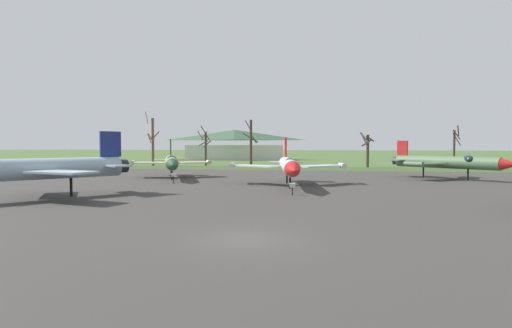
# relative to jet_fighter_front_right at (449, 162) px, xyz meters

# --- Properties ---
(ground_plane) EXTENTS (600.00, 600.00, 0.00)m
(ground_plane) POSITION_rel_jet_fighter_front_right_xyz_m (-16.76, -33.87, -2.01)
(ground_plane) COLOR #425B2D
(asphalt_apron) EXTENTS (72.08, 59.13, 0.05)m
(asphalt_apron) POSITION_rel_jet_fighter_front_right_xyz_m (-16.76, -16.13, -1.98)
(asphalt_apron) COLOR #383533
(asphalt_apron) RESTS_ON ground
(grass_verge_strip) EXTENTS (132.08, 12.00, 0.06)m
(grass_verge_strip) POSITION_rel_jet_fighter_front_right_xyz_m (-16.76, 19.44, -1.98)
(grass_verge_strip) COLOR #364A25
(grass_verge_strip) RESTS_ON ground
(jet_fighter_front_right) EXTENTS (11.99, 11.24, 4.48)m
(jet_fighter_front_right) POSITION_rel_jet_fighter_front_right_xyz_m (0.00, 0.00, 0.00)
(jet_fighter_front_right) COLOR #4C6B47
(jet_fighter_front_right) RESTS_ON ground
(jet_fighter_rear_center) EXTENTS (12.03, 14.43, 5.04)m
(jet_fighter_rear_center) POSITION_rel_jet_fighter_front_right_xyz_m (-34.66, -24.38, 0.24)
(jet_fighter_rear_center) COLOR #8EA3B2
(jet_fighter_rear_center) RESTS_ON ground
(jet_fighter_rear_left) EXTENTS (11.81, 14.74, 4.76)m
(jet_fighter_rear_left) POSITION_rel_jet_fighter_front_right_xyz_m (-17.11, -10.91, -0.00)
(jet_fighter_rear_left) COLOR silver
(jet_fighter_rear_left) RESTS_ON ground
(info_placard_rear_left) EXTENTS (0.54, 0.39, 1.00)m
(info_placard_rear_left) POSITION_rel_jet_fighter_front_right_xyz_m (-16.15, -18.16, -1.39)
(info_placard_rear_left) COLOR black
(info_placard_rear_left) RESTS_ON ground
(jet_fighter_rear_right) EXTENTS (9.66, 13.60, 4.72)m
(jet_fighter_rear_right) POSITION_rel_jet_fighter_front_right_xyz_m (-31.46, -3.78, -0.05)
(jet_fighter_rear_right) COLOR #B7B293
(jet_fighter_rear_right) RESTS_ON ground
(info_placard_rear_right) EXTENTS (0.63, 0.31, 1.09)m
(info_placard_rear_right) POSITION_rel_jet_fighter_front_right_xyz_m (-28.78, -10.23, -1.32)
(info_placard_rear_right) COLOR black
(info_placard_rear_right) RESTS_ON ground
(bare_tree_far_left) EXTENTS (2.76, 2.78, 10.20)m
(bare_tree_far_left) POSITION_rel_jet_fighter_front_right_xyz_m (-45.85, 24.26, 2.78)
(bare_tree_far_left) COLOR brown
(bare_tree_far_left) RESTS_ON ground
(bare_tree_left_of_center) EXTENTS (2.64, 3.05, 7.53)m
(bare_tree_left_of_center) POSITION_rel_jet_fighter_front_right_xyz_m (-36.41, 26.88, 1.74)
(bare_tree_left_of_center) COLOR #42382D
(bare_tree_left_of_center) RESTS_ON ground
(bare_tree_center) EXTENTS (2.87, 2.14, 8.57)m
(bare_tree_center) POSITION_rel_jet_fighter_front_right_xyz_m (-27.46, 26.05, 2.45)
(bare_tree_center) COLOR #42382D
(bare_tree_center) RESTS_ON ground
(bare_tree_right_of_center) EXTENTS (2.55, 2.53, 6.22)m
(bare_tree_right_of_center) POSITION_rel_jet_fighter_front_right_xyz_m (-6.60, 26.97, 1.45)
(bare_tree_right_of_center) COLOR #42382D
(bare_tree_right_of_center) RESTS_ON ground
(bare_tree_far_right) EXTENTS (1.55, 1.42, 7.31)m
(bare_tree_far_right) POSITION_rel_jet_fighter_front_right_xyz_m (7.89, 26.49, 1.65)
(bare_tree_far_right) COLOR #42382D
(bare_tree_far_right) RESTS_ON ground
(visitor_building) EXTENTS (27.59, 12.39, 7.98)m
(visitor_building) POSITION_rel_jet_fighter_front_right_xyz_m (-38.05, 60.49, 1.98)
(visitor_building) COLOR beige
(visitor_building) RESTS_ON ground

